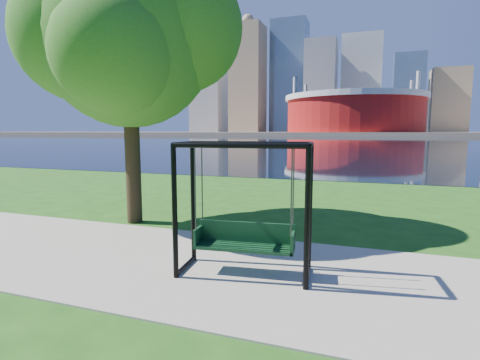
% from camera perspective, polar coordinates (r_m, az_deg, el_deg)
% --- Properties ---
extents(ground, '(900.00, 900.00, 0.00)m').
position_cam_1_polar(ground, '(7.08, 0.31, -12.28)').
color(ground, '#1E5114').
rests_on(ground, ground).
extents(path, '(120.00, 4.00, 0.03)m').
position_cam_1_polar(path, '(6.64, -1.16, -13.53)').
color(path, '#9E937F').
rests_on(path, ground).
extents(river, '(900.00, 180.00, 0.02)m').
position_cam_1_polar(river, '(108.34, 18.55, 5.76)').
color(river, black).
rests_on(river, ground).
extents(far_bank, '(900.00, 228.00, 2.00)m').
position_cam_1_polar(far_bank, '(312.31, 19.36, 6.73)').
color(far_bank, '#937F60').
rests_on(far_bank, ground).
extents(stadium, '(83.00, 83.00, 32.00)m').
position_cam_1_polar(stadium, '(241.89, 16.97, 9.89)').
color(stadium, maroon).
rests_on(stadium, far_bank).
extents(skyline, '(392.00, 66.00, 96.50)m').
position_cam_1_polar(skyline, '(327.47, 18.88, 12.88)').
color(skyline, gray).
rests_on(skyline, far_bank).
extents(swing, '(2.26, 1.18, 2.22)m').
position_cam_1_polar(swing, '(6.19, 0.70, -4.84)').
color(swing, black).
rests_on(swing, ground).
extents(park_tree, '(5.49, 4.96, 6.82)m').
position_cam_1_polar(park_tree, '(10.43, -16.71, 20.11)').
color(park_tree, black).
rests_on(park_tree, ground).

